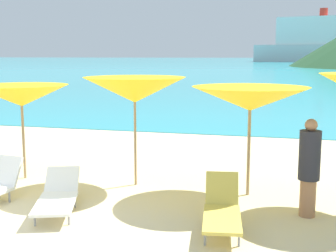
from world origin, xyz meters
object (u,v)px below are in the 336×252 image
at_px(umbrella_4, 135,90).
at_px(lounge_chair_6, 222,209).
at_px(lounge_chair_1, 58,196).
at_px(umbrella_5, 250,99).
at_px(beachgoer_0, 309,166).
at_px(umbrella_3, 21,96).

height_order(umbrella_4, lounge_chair_6, umbrella_4).
bearing_deg(umbrella_4, lounge_chair_6, -43.97).
bearing_deg(lounge_chair_1, umbrella_5, 10.87).
height_order(lounge_chair_6, beachgoer_0, beachgoer_0).
relative_size(umbrella_4, umbrella_5, 0.95).
height_order(umbrella_3, lounge_chair_1, umbrella_3).
xyz_separation_m(umbrella_3, umbrella_4, (2.51, 0.13, 0.16)).
xyz_separation_m(umbrella_4, beachgoer_0, (3.37, -1.04, -1.11)).
relative_size(umbrella_3, lounge_chair_6, 1.37).
xyz_separation_m(umbrella_3, umbrella_5, (4.82, 0.03, 0.05)).
bearing_deg(lounge_chair_1, umbrella_4, 48.74).
height_order(umbrella_4, umbrella_5, umbrella_4).
xyz_separation_m(umbrella_5, lounge_chair_1, (-3.06, -1.81, -1.57)).
bearing_deg(umbrella_3, umbrella_4, 2.89).
height_order(umbrella_3, beachgoer_0, umbrella_3).
xyz_separation_m(lounge_chair_6, beachgoer_0, (1.29, 0.97, 0.53)).
bearing_deg(umbrella_5, lounge_chair_6, -96.72).
relative_size(lounge_chair_1, beachgoer_0, 1.10).
distance_m(umbrella_4, beachgoer_0, 3.70).
relative_size(umbrella_5, beachgoer_0, 1.42).
relative_size(lounge_chair_1, lounge_chair_6, 1.15).
bearing_deg(lounge_chair_6, lounge_chair_1, 169.52).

